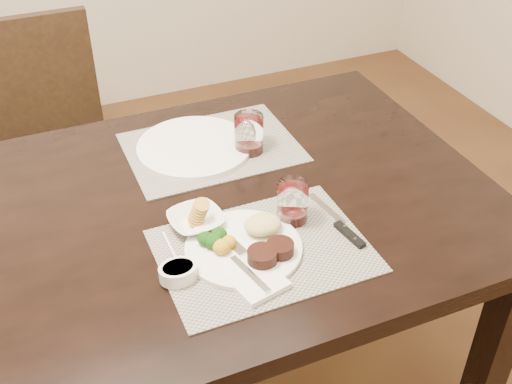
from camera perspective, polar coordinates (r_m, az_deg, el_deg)
name	(u,v)px	position (r m, az deg, el deg)	size (l,w,h in m)	color
dining_table	(95,259)	(1.59, -14.10, -5.79)	(2.00, 1.00, 0.75)	black
chair_far	(49,132)	(2.45, -17.89, 5.11)	(0.42, 0.42, 0.90)	black
placemat_near	(263,251)	(1.44, 0.65, -5.24)	(0.46, 0.34, 0.00)	gray
placemat_far	(212,148)	(1.78, -3.96, 3.97)	(0.46, 0.34, 0.00)	gray
dinner_plate	(249,244)	(1.43, -0.62, -4.66)	(0.26, 0.26, 0.05)	white
napkin_fork	(246,270)	(1.38, -0.89, -6.98)	(0.14, 0.20, 0.02)	white
steak_knife	(344,228)	(1.50, 7.80, -3.19)	(0.04, 0.23, 0.01)	silver
cracker_bowl	(196,220)	(1.49, -5.38, -2.49)	(0.14, 0.14, 0.06)	white
sauce_ramekin	(178,272)	(1.37, -6.93, -7.03)	(0.08, 0.12, 0.07)	white
wine_glass_near	(292,204)	(1.49, 3.26, -1.05)	(0.07, 0.07, 0.10)	white
far_plate	(194,147)	(1.77, -5.51, 4.04)	(0.31, 0.31, 0.01)	white
wine_glass_far	(249,135)	(1.74, -0.63, 5.05)	(0.08, 0.08, 0.11)	white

